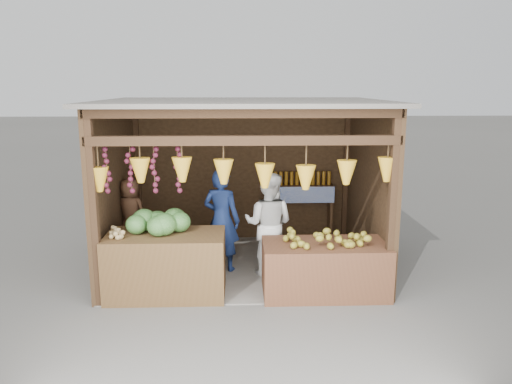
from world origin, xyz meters
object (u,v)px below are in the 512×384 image
Objects in this scene: counter_right at (325,269)px; man_standing at (222,220)px; vendor_seated at (131,213)px; counter_left at (166,265)px; woman_standing at (268,224)px.

man_standing reaches higher than counter_right.
vendor_seated reaches higher than counter_right.
woman_standing is (1.46, 0.73, 0.36)m from counter_left.
counter_left is at bearing 44.86° from woman_standing.
vendor_seated is (-1.47, 0.32, 0.05)m from man_standing.
woman_standing is (0.72, -0.19, -0.02)m from man_standing.
woman_standing is at bearing -170.28° from vendor_seated.
counter_left reaches higher than counter_right.
counter_right is at bearing 168.57° from man_standing.
counter_left is 1.01× the size of woman_standing.
counter_right is 1.16m from woman_standing.
woman_standing reaches higher than counter_right.
vendor_seated is (-2.94, 1.28, 0.50)m from counter_right.
vendor_seated reaches higher than counter_left.
counter_right is 1.08× the size of woman_standing.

